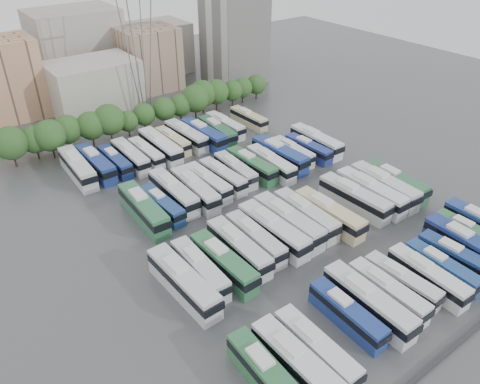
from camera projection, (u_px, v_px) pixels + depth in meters
ground at (275, 214)px, 76.72m from camera, size 220.00×220.00×0.00m
parapet at (459, 342)px, 54.14m from camera, size 56.00×0.50×0.50m
tree_line at (143, 112)px, 101.81m from camera, size 65.21×8.03×8.27m
city_buildings at (69, 67)px, 117.66m from camera, size 102.00×35.00×20.00m
apartment_tower at (234, 33)px, 126.44m from camera, size 14.00×14.00×26.00m
electricity_pylon at (137, 35)px, 101.84m from camera, size 9.00×6.91×33.83m
bus_r0_s0 at (268, 377)px, 48.32m from camera, size 3.05×12.18×3.80m
bus_r0_s1 at (299, 365)px, 49.38m from camera, size 3.09×13.04×4.08m
bus_r0_s2 at (316, 348)px, 51.47m from camera, size 2.60×11.81×3.71m
bus_r0_s4 at (347, 313)px, 55.95m from camera, size 2.71×11.20×3.50m
bus_r0_s5 at (368, 302)px, 57.12m from camera, size 3.15×13.27×4.15m
bus_r0_s6 at (388, 292)px, 58.94m from camera, size 2.55×11.55×3.62m
bus_r0_s7 at (402, 281)px, 60.75m from camera, size 2.80×10.87×3.38m
bus_r0_s8 at (428, 276)px, 61.34m from camera, size 3.01×11.77×3.67m
bus_r0_s9 at (442, 268)px, 62.91m from camera, size 2.73×11.00×3.43m
bus_r0_s10 at (458, 259)px, 64.32m from camera, size 3.10×11.65×3.62m
bus_r0_s11 at (467, 246)px, 66.34m from camera, size 3.45×13.29×4.14m
bus_r0_s12 at (469, 234)px, 69.29m from camera, size 2.49×10.99×3.44m
bus_r1_s0 at (183, 282)px, 59.99m from camera, size 3.45×13.73×4.28m
bus_r1_s1 at (200, 269)px, 62.47m from camera, size 2.98×12.06×3.76m
bus_r1_s2 at (223, 262)px, 63.44m from camera, size 3.12×12.75×3.98m
bus_r1_s3 at (239, 248)px, 66.10m from camera, size 3.00×12.83×4.01m
bus_r1_s4 at (255, 239)px, 68.05m from camera, size 2.87×12.07×3.77m
bus_r1_s5 at (273, 230)px, 69.36m from camera, size 3.25×13.65×4.26m
bus_r1_s6 at (288, 221)px, 71.25m from camera, size 3.16×13.72×4.29m
bus_r1_s7 at (306, 215)px, 72.95m from camera, size 3.10×12.92×4.03m
bus_r1_s8 at (329, 214)px, 73.14m from camera, size 3.14×13.17×4.11m
bus_r1_s10 at (354, 198)px, 77.00m from camera, size 3.55×13.51×4.20m
bus_r1_s11 at (371, 192)px, 78.41m from camera, size 3.00×13.62×4.27m
bus_r1_s12 at (384, 186)px, 80.03m from camera, size 3.61×13.79×4.29m
bus_r1_s13 at (396, 182)px, 81.58m from camera, size 3.02×12.63×3.94m
bus_r2_s1 at (144, 209)px, 74.14m from camera, size 3.45×13.80×4.30m
bus_r2_s2 at (162, 205)px, 75.85m from camera, size 2.93×11.03×3.43m
bus_r2_s3 at (173, 192)px, 78.56m from camera, size 2.99×13.14×4.11m
bus_r2_s4 at (195, 190)px, 79.34m from camera, size 3.31×12.95×4.03m
bus_r2_s5 at (208, 182)px, 81.72m from camera, size 2.89×11.77×3.67m
bus_r2_s6 at (223, 176)px, 83.55m from camera, size 2.97×11.52×3.59m
bus_r2_s7 at (236, 170)px, 85.61m from camera, size 3.00×11.45×3.56m
bus_r2_s8 at (252, 165)px, 86.78m from camera, size 3.03×12.33×3.85m
bus_r2_s9 at (271, 164)px, 87.34m from camera, size 3.00×12.33×3.85m
bus_r2_s10 at (280, 155)px, 89.99m from camera, size 3.55×13.55×4.21m
bus_r2_s11 at (293, 152)px, 91.95m from camera, size 2.52×10.83×3.39m
bus_r2_s12 at (308, 149)px, 92.93m from camera, size 2.93×11.21×3.49m
bus_r2_s13 at (316, 141)px, 95.14m from camera, size 2.96×13.02×4.08m
bus_r3_s0 at (78, 168)px, 85.56m from camera, size 3.40×13.72×4.28m
bus_r3_s1 at (96, 163)px, 87.12m from camera, size 3.09×13.12×4.10m
bus_r3_s2 at (115, 161)px, 88.44m from camera, size 2.54×11.15×3.49m
bus_r3_s3 at (131, 156)px, 89.79m from camera, size 2.69×12.29×3.85m
bus_r3_s4 at (146, 153)px, 91.36m from camera, size 2.64×11.15×3.48m
bus_r3_s5 at (160, 146)px, 92.95m from camera, size 2.98×13.63×4.27m
bus_r3_s6 at (173, 141)px, 96.11m from camera, size 2.73×10.91×3.40m
bus_r3_s7 at (186, 136)px, 97.44m from camera, size 3.42×12.90×4.01m
bus_r3_s8 at (203, 134)px, 97.76m from camera, size 3.41×13.39×4.17m
bus_r3_s9 at (217, 131)px, 99.63m from camera, size 3.23×12.31×3.83m
bus_r3_s10 at (225, 125)px, 102.33m from camera, size 2.85×11.67×3.64m
bus_r3_s12 at (249, 118)px, 105.91m from camera, size 2.81×10.98×3.42m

